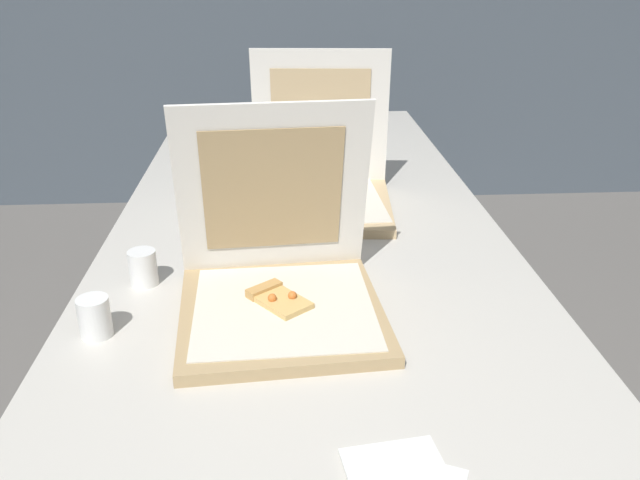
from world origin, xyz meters
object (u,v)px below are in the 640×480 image
Objects in this scene: pizza_box_front at (280,284)px; table at (307,249)px; cup_white_near_center at (143,268)px; cup_white_near_left at (95,317)px; pizza_box_middle at (319,185)px.

table is at bearing 75.33° from pizza_box_front.
pizza_box_front is 0.29m from cup_white_near_center.
cup_white_near_center is at bearing 75.64° from cup_white_near_left.
pizza_box_middle reaches higher than cup_white_near_center.
pizza_box_middle reaches higher than table.
table is 0.41m from cup_white_near_center.
table is at bearing -98.77° from pizza_box_middle.
pizza_box_middle is 5.43× the size of cup_white_near_center.
cup_white_near_center is at bearing -127.68° from pizza_box_middle.
cup_white_near_center is 0.19m from cup_white_near_left.
pizza_box_middle is at bearing 74.34° from pizza_box_front.
pizza_box_front is at bearing -100.09° from table.
cup_white_near_left is (-0.31, -0.06, -0.02)m from pizza_box_front.
cup_white_near_center is at bearing 151.52° from pizza_box_front.
table is 6.27× the size of pizza_box_middle.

